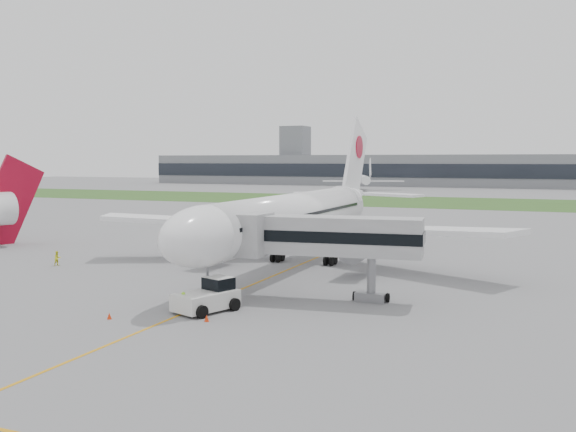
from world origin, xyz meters
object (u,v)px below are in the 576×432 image
at_px(jet_bridge, 321,237).
at_px(airliner, 297,215).
at_px(ground_crew_near, 183,303).
at_px(pushback_tug, 209,296).

bearing_deg(jet_bridge, airliner, 111.88).
bearing_deg(ground_crew_near, airliner, -121.12).
relative_size(airliner, jet_bridge, 3.47).
bearing_deg(jet_bridge, ground_crew_near, -139.52).
height_order(pushback_tug, ground_crew_near, pushback_tug).
bearing_deg(airliner, jet_bridge, -61.67).
bearing_deg(pushback_tug, airliner, 113.66).
distance_m(airliner, pushback_tug, 22.53).
bearing_deg(airliner, pushback_tug, -86.42).
bearing_deg(ground_crew_near, pushback_tug, -157.99).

